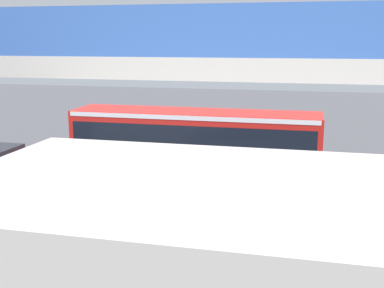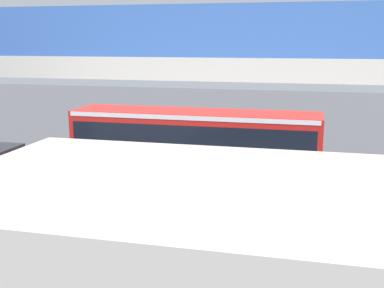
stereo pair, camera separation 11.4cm
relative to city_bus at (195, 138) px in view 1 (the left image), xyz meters
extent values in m
plane|color=#424247|center=(-1.26, -0.65, -1.88)|extent=(80.00, 80.00, 0.00)
cube|color=red|center=(-0.01, 0.00, -0.17)|extent=(11.50, 2.55, 2.86)
cube|color=black|center=(-0.01, 0.00, 0.35)|extent=(11.04, 2.59, 0.90)
cube|color=white|center=(-0.01, 0.00, 1.15)|extent=(11.27, 2.58, 0.20)
cube|color=black|center=(5.76, 0.00, 0.18)|extent=(0.04, 2.24, 1.20)
cylinder|color=black|center=(3.67, 1.27, -1.36)|extent=(1.04, 0.30, 1.04)
cylinder|color=black|center=(3.67, -1.28, -1.36)|extent=(1.04, 0.30, 1.04)
cylinder|color=black|center=(-3.69, 1.27, -1.36)|extent=(1.04, 0.30, 1.04)
cylinder|color=black|center=(-3.69, -1.28, -1.36)|extent=(1.04, 0.30, 1.04)
cylinder|color=black|center=(7.42, 3.58, -1.54)|extent=(0.68, 0.22, 0.68)
cylinder|color=slate|center=(1.19, -3.32, -0.48)|extent=(0.08, 0.08, 2.80)
cube|color=blue|center=(1.19, -3.32, 0.62)|extent=(0.04, 0.60, 0.60)
cube|color=silver|center=(-5.26, -3.21, -1.88)|extent=(2.00, 0.20, 0.01)
cube|color=silver|center=(-1.26, -3.21, -1.88)|extent=(2.00, 0.20, 0.01)
cube|color=silver|center=(2.74, -3.21, -1.88)|extent=(2.00, 0.20, 0.01)
cube|color=silver|center=(6.74, -3.21, -1.88)|extent=(2.00, 0.20, 0.01)
cube|color=#B2ADA5|center=(-1.26, 9.96, 3.88)|extent=(28.86, 2.60, 0.50)
cube|color=#3359A5|center=(-1.26, 8.71, 4.68)|extent=(28.86, 0.08, 1.10)
cube|color=#3359A5|center=(-1.26, 11.21, 4.68)|extent=(28.86, 0.08, 1.10)
cube|color=#192333|center=(-3.81, 11.60, 0.01)|extent=(7.65, 0.04, 2.94)
camera|label=1|loc=(-4.88, 21.23, 4.50)|focal=44.54mm
camera|label=2|loc=(-4.99, 21.20, 4.50)|focal=44.54mm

